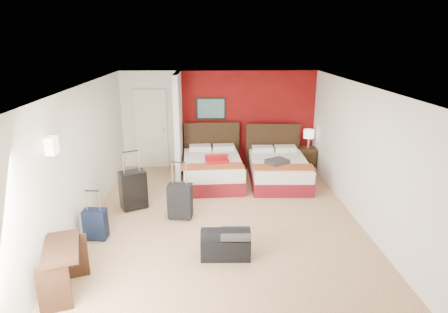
{
  "coord_description": "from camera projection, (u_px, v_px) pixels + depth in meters",
  "views": [
    {
      "loc": [
        -0.26,
        -6.55,
        3.29
      ],
      "look_at": [
        0.04,
        0.8,
        1.0
      ],
      "focal_mm": 30.7,
      "sensor_mm": 36.0,
      "label": 1
    }
  ],
  "objects": [
    {
      "name": "ground",
      "position": [
        224.0,
        220.0,
        7.23
      ],
      "size": [
        6.5,
        6.5,
        0.0
      ],
      "primitive_type": "plane",
      "color": "#D5AD83",
      "rests_on": "ground"
    },
    {
      "name": "room_walls",
      "position": [
        155.0,
        137.0,
        8.16
      ],
      "size": [
        5.02,
        6.52,
        2.5
      ],
      "color": "white",
      "rests_on": "ground"
    },
    {
      "name": "red_accent_panel",
      "position": [
        247.0,
        119.0,
        9.97
      ],
      "size": [
        3.5,
        0.04,
        2.5
      ],
      "primitive_type": "cube",
      "color": "maroon",
      "rests_on": "ground"
    },
    {
      "name": "partition_wall",
      "position": [
        178.0,
        125.0,
        9.31
      ],
      "size": [
        0.12,
        1.2,
        2.5
      ],
      "primitive_type": "cube",
      "color": "silver",
      "rests_on": "ground"
    },
    {
      "name": "entry_door",
      "position": [
        151.0,
        129.0,
        9.91
      ],
      "size": [
        0.82,
        0.06,
        2.05
      ],
      "primitive_type": "cube",
      "color": "silver",
      "rests_on": "ground"
    },
    {
      "name": "bed_left",
      "position": [
        212.0,
        171.0,
        9.03
      ],
      "size": [
        1.44,
        1.99,
        0.58
      ],
      "primitive_type": "cube",
      "rotation": [
        0.0,
        0.0,
        0.05
      ],
      "color": "white",
      "rests_on": "ground"
    },
    {
      "name": "bed_right",
      "position": [
        279.0,
        171.0,
        9.0
      ],
      "size": [
        1.37,
        1.91,
        0.56
      ],
      "primitive_type": "cube",
      "rotation": [
        0.0,
        0.0,
        -0.03
      ],
      "color": "silver",
      "rests_on": "ground"
    },
    {
      "name": "red_suitcase_open",
      "position": [
        217.0,
        158.0,
        8.84
      ],
      "size": [
        0.59,
        0.76,
        0.09
      ],
      "primitive_type": "cube",
      "rotation": [
        0.0,
        0.0,
        0.11
      ],
      "color": "#B30F15",
      "rests_on": "bed_left"
    },
    {
      "name": "jacket_bundle",
      "position": [
        277.0,
        162.0,
        8.62
      ],
      "size": [
        0.58,
        0.55,
        0.11
      ],
      "primitive_type": "cube",
      "rotation": [
        0.0,
        0.0,
        0.56
      ],
      "color": "#3B3B40",
      "rests_on": "bed_right"
    },
    {
      "name": "nightstand",
      "position": [
        307.0,
        158.0,
        9.92
      ],
      "size": [
        0.46,
        0.46,
        0.58
      ],
      "primitive_type": "cube",
      "rotation": [
        0.0,
        0.0,
        -0.12
      ],
      "color": "#312010",
      "rests_on": "ground"
    },
    {
      "name": "table_lamp",
      "position": [
        309.0,
        139.0,
        9.77
      ],
      "size": [
        0.32,
        0.32,
        0.47
      ],
      "primitive_type": "cylinder",
      "rotation": [
        0.0,
        0.0,
        0.26
      ],
      "color": "white",
      "rests_on": "nightstand"
    },
    {
      "name": "suitcase_black",
      "position": [
        133.0,
        191.0,
        7.6
      ],
      "size": [
        0.59,
        0.5,
        0.75
      ],
      "primitive_type": "cube",
      "rotation": [
        0.0,
        0.0,
        0.46
      ],
      "color": "black",
      "rests_on": "ground"
    },
    {
      "name": "suitcase_charcoal",
      "position": [
        180.0,
        202.0,
        7.2
      ],
      "size": [
        0.48,
        0.34,
        0.65
      ],
      "primitive_type": "cube",
      "rotation": [
        0.0,
        0.0,
        -0.16
      ],
      "color": "black",
      "rests_on": "ground"
    },
    {
      "name": "suitcase_navy",
      "position": [
        96.0,
        225.0,
        6.46
      ],
      "size": [
        0.39,
        0.26,
        0.52
      ],
      "primitive_type": "cube",
      "rotation": [
        0.0,
        0.0,
        -0.09
      ],
      "color": "black",
      "rests_on": "ground"
    },
    {
      "name": "duffel_bag",
      "position": [
        226.0,
        245.0,
        5.97
      ],
      "size": [
        0.78,
        0.43,
        0.39
      ],
      "primitive_type": "cube",
      "rotation": [
        0.0,
        0.0,
        -0.03
      ],
      "color": "black",
      "rests_on": "ground"
    },
    {
      "name": "jacket_draped",
      "position": [
        235.0,
        233.0,
        5.86
      ],
      "size": [
        0.47,
        0.4,
        0.06
      ],
      "primitive_type": "cube",
      "rotation": [
        0.0,
        0.0,
        -0.04
      ],
      "color": "#3B3C41",
      "rests_on": "duffel_bag"
    },
    {
      "name": "desk",
      "position": [
        64.0,
        270.0,
        5.05
      ],
      "size": [
        0.66,
        0.95,
        0.72
      ],
      "primitive_type": "cube",
      "rotation": [
        0.0,
        0.0,
        0.3
      ],
      "color": "black",
      "rests_on": "ground"
    }
  ]
}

